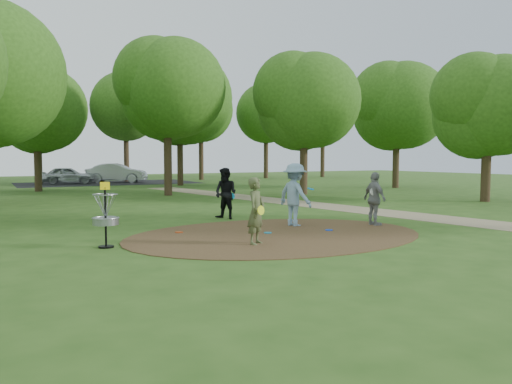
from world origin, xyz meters
TOP-DOWN VIEW (x-y plane):
  - ground at (0.00, 0.00)m, footprint 100.00×100.00m
  - dirt_clearing at (0.00, 0.00)m, footprint 8.40×8.40m
  - footpath at (6.50, 2.00)m, footprint 7.55×39.89m
  - parking_lot at (2.00, 30.00)m, footprint 14.00×8.00m
  - player_observer_with_disc at (-1.22, -1.04)m, footprint 0.71×0.67m
  - player_throwing_with_disc at (1.37, 1.23)m, footprint 1.26×1.37m
  - player_walking_with_disc at (0.29, 3.89)m, footprint 0.99×1.06m
  - player_waiting_with_disc at (3.58, 0.13)m, footprint 0.48×1.00m
  - disc_ground_cyan at (-0.12, 0.31)m, footprint 0.22×0.22m
  - disc_ground_blue at (1.69, -0.08)m, footprint 0.22×0.22m
  - disc_ground_red at (-2.24, 1.58)m, footprint 0.22×0.22m
  - car_left at (-1.05, 30.46)m, footprint 4.23×2.35m
  - car_right at (2.78, 30.40)m, footprint 5.11×3.66m
  - disc_golf_basket at (-4.50, 0.30)m, footprint 0.63×0.63m
  - tree_ring at (1.71, 10.52)m, footprint 37.53×46.01m

SIDE VIEW (x-z plane):
  - ground at x=0.00m, z-range 0.00..0.00m
  - parking_lot at x=2.00m, z-range 0.00..0.01m
  - footpath at x=6.50m, z-range 0.00..0.01m
  - dirt_clearing at x=0.00m, z-range 0.00..0.02m
  - disc_ground_cyan at x=-0.12m, z-range 0.02..0.04m
  - disc_ground_blue at x=1.69m, z-range 0.02..0.04m
  - disc_ground_red at x=-2.24m, z-range 0.02..0.04m
  - car_left at x=-1.05m, z-range 0.00..1.36m
  - car_right at x=2.78m, z-range 0.00..1.60m
  - player_observer_with_disc at x=-1.22m, z-range 0.00..1.63m
  - player_waiting_with_disc at x=3.58m, z-range 0.00..1.66m
  - disc_golf_basket at x=-4.50m, z-range 0.10..1.64m
  - player_walking_with_disc at x=0.29m, z-range 0.00..1.75m
  - player_throwing_with_disc at x=1.37m, z-range 0.00..1.93m
  - tree_ring at x=1.71m, z-range 0.44..10.14m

